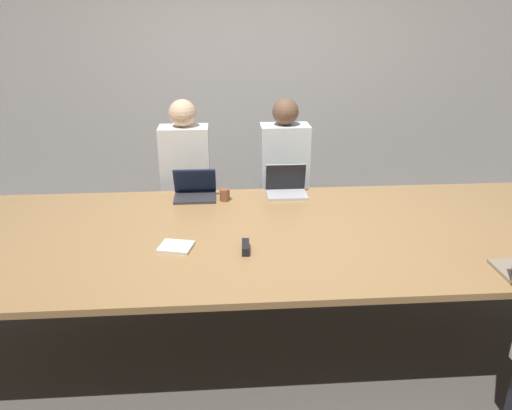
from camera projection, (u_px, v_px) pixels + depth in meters
The scene contains 10 objects.
ground_plane at pixel (270, 328), 3.49m from camera, with size 24.00×24.00×0.00m, color #4C4742.
curtain_wall at pixel (251, 82), 4.90m from camera, with size 12.00×0.06×2.80m.
conference_table at pixel (271, 238), 3.23m from camera, with size 4.44×1.63×0.74m.
laptop_far_midleft at pixel (195, 189), 3.76m from camera, with size 0.32×0.23×0.23m.
person_far_midleft at pixel (186, 186), 4.19m from camera, with size 0.40×0.24×1.41m.
cup_far_midleft at pixel (225, 195), 3.71m from camera, with size 0.07×0.07×0.09m.
laptop_far_center at pixel (286, 186), 3.83m from camera, with size 0.31×0.22×0.23m.
person_far_center at pixel (284, 184), 4.25m from camera, with size 0.40×0.24×1.41m.
stapler at pixel (246, 247), 2.95m from camera, with size 0.05×0.15×0.05m.
notebook at pixel (176, 247), 2.99m from camera, with size 0.23×0.21×0.02m.
Camera 1 is at (-0.31, -2.90, 2.10)m, focal length 35.00 mm.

